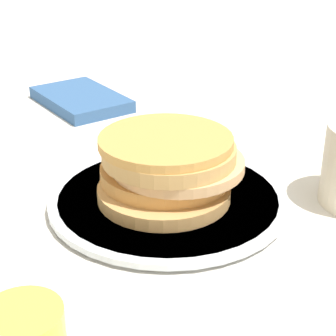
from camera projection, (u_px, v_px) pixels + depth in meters
name	position (u px, v px, depth m)	size (l,w,h in m)	color
ground_plane	(178.00, 201.00, 0.66)	(4.00, 4.00, 0.00)	silver
plate	(168.00, 199.00, 0.65)	(0.28, 0.28, 0.01)	silver
pancake_stack	(167.00, 166.00, 0.64)	(0.16, 0.17, 0.07)	tan
napkin	(81.00, 99.00, 0.97)	(0.21, 0.19, 0.02)	#33598C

